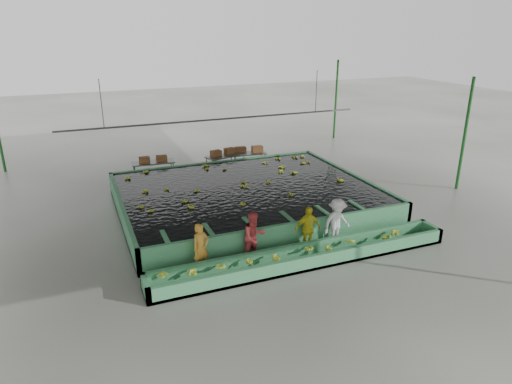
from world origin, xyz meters
name	(u,v)px	position (x,y,z in m)	size (l,w,h in m)	color
ground	(261,221)	(0.00, 0.00, 0.00)	(80.00, 80.00, 0.00)	gray
shed_roof	(261,88)	(0.00, 0.00, 5.00)	(20.00, 22.00, 0.04)	gray
shed_posts	(261,158)	(0.00, 0.00, 2.50)	(20.00, 22.00, 5.00)	#1C5E20
flotation_tank	(247,197)	(0.00, 1.50, 0.45)	(10.00, 8.00, 0.90)	#3D8956
tank_water	(247,188)	(0.00, 1.50, 0.85)	(9.70, 7.70, 0.00)	black
sorting_trough	(305,256)	(0.00, -3.60, 0.25)	(10.00, 1.00, 0.50)	#3D8956
cableway_rail	(219,119)	(0.00, 5.00, 3.00)	(0.08, 0.08, 14.00)	#59605B
rail_hanger_left	(101,104)	(-5.00, 5.00, 4.00)	(0.04, 0.04, 2.00)	#59605B
rail_hanger_right	(316,91)	(5.00, 5.00, 4.00)	(0.04, 0.04, 2.00)	#59605B
worker_a	(201,248)	(-3.12, -2.80, 0.77)	(0.56, 0.37, 1.54)	orange
worker_b	(254,237)	(-1.41, -2.80, 0.83)	(0.80, 0.63, 1.65)	#B93839
worker_c	(308,229)	(0.48, -2.80, 0.77)	(0.91, 0.38, 1.55)	gold
worker_d	(337,222)	(1.58, -2.80, 0.83)	(1.07, 0.61, 1.65)	silver
packing_table_left	(154,171)	(-2.88, 6.47, 0.45)	(1.99, 0.80, 0.91)	#59605B
packing_table_mid	(225,164)	(0.69, 6.31, 0.45)	(1.99, 0.79, 0.90)	#59605B
packing_table_right	(248,161)	(2.02, 6.52, 0.41)	(1.81, 0.72, 0.82)	#59605B
box_stack_left	(153,162)	(-2.88, 6.40, 0.91)	(1.30, 0.36, 0.28)	brown
box_stack_mid	(223,155)	(0.60, 6.41, 0.90)	(1.31, 0.36, 0.28)	brown
box_stack_right	(249,152)	(2.09, 6.61, 0.82)	(1.44, 0.40, 0.31)	brown
floating_bananas	(240,182)	(0.00, 2.30, 0.85)	(8.32, 5.67, 0.11)	#9DB026
trough_bananas	(306,252)	(0.00, -3.60, 0.40)	(8.33, 0.56, 0.11)	#9DB026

